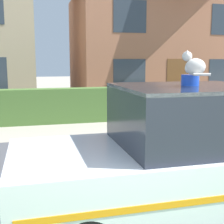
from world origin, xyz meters
name	(u,v)px	position (x,y,z in m)	size (l,w,h in m)	color
road_strip	(99,178)	(0.00, 4.03, 0.01)	(28.00, 5.84, 0.01)	#4C4C51
garden_hedge	(83,105)	(0.59, 9.20, 0.57)	(13.56, 0.56, 1.13)	#4C7233
police_car	(175,161)	(0.65, 2.45, 0.78)	(3.92, 1.73, 1.84)	black
cat	(194,65)	(0.74, 2.24, 1.97)	(0.28, 0.30, 0.29)	silver
house_right	(155,29)	(5.13, 14.25, 3.61)	(8.45, 5.83, 7.09)	#A86B4C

